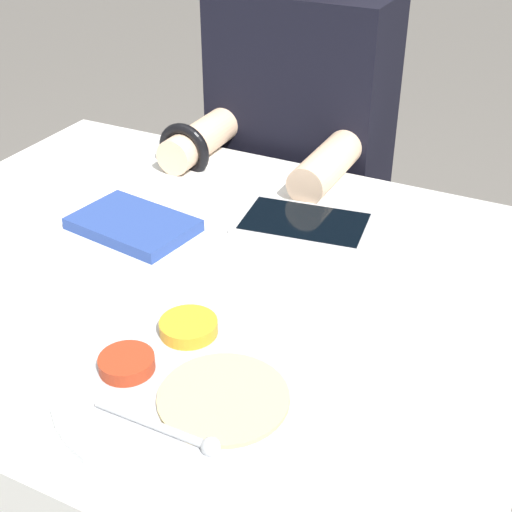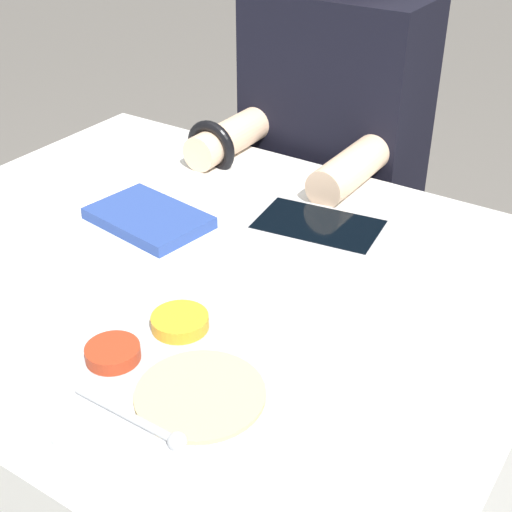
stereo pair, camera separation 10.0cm
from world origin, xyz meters
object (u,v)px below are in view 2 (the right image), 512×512
Objects in this scene: tablet_device at (318,226)px; person_diner at (329,194)px; red_notebook at (149,219)px; thali_tray at (171,371)px.

person_diner is (-0.17, 0.36, -0.14)m from tablet_device.
tablet_device is at bearing 29.69° from red_notebook.
thali_tray is 0.42m from tablet_device.
red_notebook is (-0.28, 0.28, 0.00)m from thali_tray.
thali_tray is at bearing -86.10° from tablet_device.
person_diner reaches higher than thali_tray.
thali_tray is 0.27× the size of person_diner.
person_diner is at bearing 80.88° from red_notebook.
person_diner reaches higher than tablet_device.
red_notebook is 0.18× the size of person_diner.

